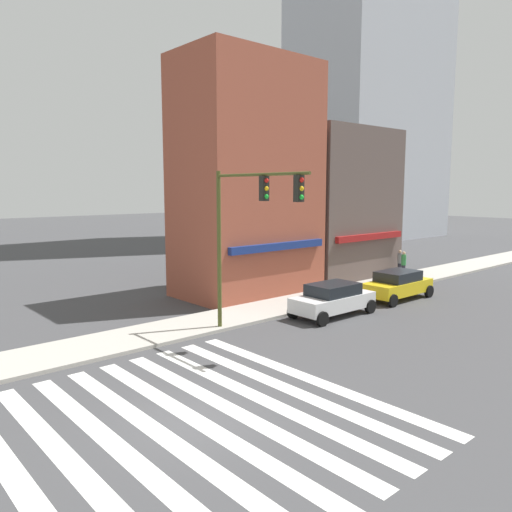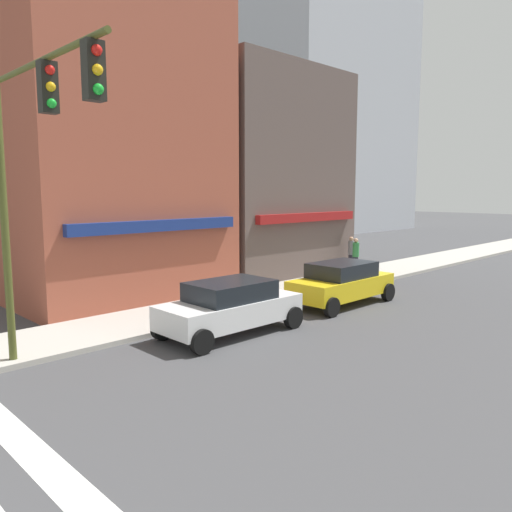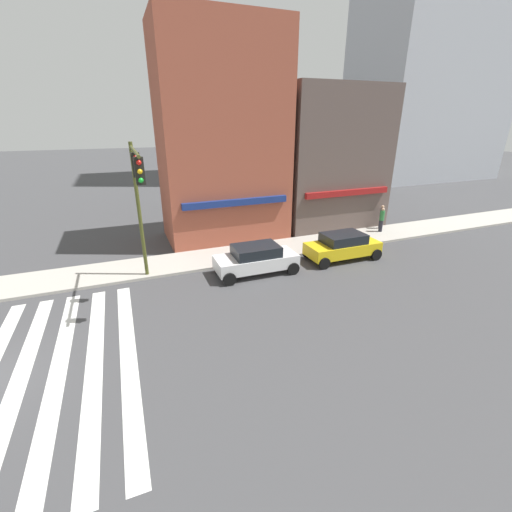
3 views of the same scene
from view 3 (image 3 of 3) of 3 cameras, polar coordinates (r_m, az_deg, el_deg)
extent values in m
cube|color=#B2ADA3|center=(20.76, -33.71, -3.95)|extent=(120.00, 3.00, 0.15)
cube|color=silver|center=(14.12, -34.60, -16.19)|extent=(0.56, 10.80, 0.01)
cube|color=silver|center=(13.86, -30.02, -15.85)|extent=(0.56, 10.80, 0.01)
cube|color=silver|center=(13.68, -25.31, -15.41)|extent=(0.56, 10.80, 0.01)
cube|color=silver|center=(13.59, -20.53, -14.85)|extent=(0.56, 10.80, 0.01)
cube|color=#9E4C38|center=(23.58, -5.66, 18.98)|extent=(7.98, 5.00, 13.36)
cube|color=navy|center=(21.56, -3.29, 8.90)|extent=(6.78, 0.30, 0.40)
cube|color=brown|center=(27.20, 12.12, 15.55)|extent=(7.91, 5.00, 10.10)
cube|color=maroon|center=(25.35, 15.05, 10.16)|extent=(6.73, 0.30, 0.40)
cylinder|color=#474C1E|center=(18.06, -18.84, 6.62)|extent=(0.18, 0.18, 6.86)
cylinder|color=#474C1E|center=(14.97, -19.66, 16.22)|extent=(0.12, 5.21, 0.12)
cube|color=black|center=(14.76, -19.34, 14.13)|extent=(0.32, 0.24, 0.95)
sphere|color=red|center=(14.60, -19.46, 15.22)|extent=(0.18, 0.18, 0.18)
sphere|color=#EAAD14|center=(14.63, -19.31, 14.06)|extent=(0.18, 0.18, 0.18)
sphere|color=green|center=(14.67, -19.16, 12.90)|extent=(0.18, 0.18, 0.18)
cube|color=black|center=(12.95, -18.83, 13.27)|extent=(0.32, 0.24, 0.95)
sphere|color=red|center=(12.79, -18.96, 14.50)|extent=(0.18, 0.18, 0.18)
sphere|color=#EAAD14|center=(12.82, -18.79, 13.18)|extent=(0.18, 0.18, 0.18)
sphere|color=green|center=(12.87, -18.63, 11.86)|extent=(0.18, 0.18, 0.18)
cube|color=white|center=(18.43, 0.00, -0.89)|extent=(4.42, 1.85, 0.70)
cube|color=black|center=(18.20, 0.00, 0.92)|extent=(2.44, 1.68, 0.55)
cylinder|color=black|center=(18.84, -6.09, -1.66)|extent=(0.68, 0.22, 0.68)
cylinder|color=black|center=(17.27, -4.44, -3.88)|extent=(0.68, 0.22, 0.68)
cylinder|color=black|center=(20.00, 3.83, -0.16)|extent=(0.68, 0.22, 0.68)
cylinder|color=black|center=(18.52, 6.20, -2.10)|extent=(0.68, 0.22, 0.68)
cube|color=yellow|center=(20.97, 14.21, 1.28)|extent=(4.41, 1.82, 0.70)
cube|color=black|center=(20.77, 14.36, 2.90)|extent=(2.43, 1.67, 0.55)
cylinder|color=black|center=(20.86, 8.68, 0.58)|extent=(0.68, 0.22, 0.68)
cylinder|color=black|center=(19.45, 11.30, -1.21)|extent=(0.68, 0.22, 0.68)
cylinder|color=black|center=(22.79, 16.52, 1.76)|extent=(0.68, 0.22, 0.68)
cylinder|color=black|center=(21.51, 19.39, 0.21)|extent=(0.68, 0.22, 0.68)
cylinder|color=#23232D|center=(26.67, 20.07, 4.74)|extent=(0.26, 0.26, 0.85)
cylinder|color=#2D7A3D|center=(26.47, 20.29, 6.34)|extent=(0.32, 0.32, 0.70)
sphere|color=tan|center=(26.36, 20.42, 7.30)|extent=(0.22, 0.22, 0.22)
cylinder|color=#23232D|center=(27.47, 20.05, 5.22)|extent=(0.26, 0.26, 0.85)
cylinder|color=slate|center=(27.28, 20.26, 6.78)|extent=(0.32, 0.32, 0.70)
sphere|color=tan|center=(27.17, 20.39, 7.71)|extent=(0.22, 0.22, 0.22)
camera|label=1|loc=(12.21, -104.98, -14.36)|focal=35.00mm
camera|label=2|loc=(7.00, -47.19, -17.15)|focal=35.00mm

